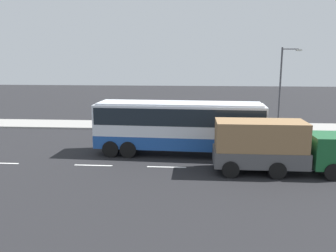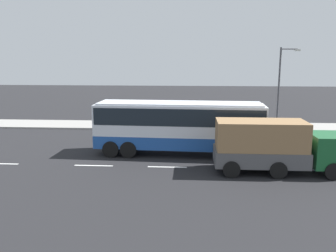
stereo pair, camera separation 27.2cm
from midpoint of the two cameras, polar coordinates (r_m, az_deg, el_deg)
name	(u,v)px [view 2 (the right image)]	position (r m, az deg, el deg)	size (l,w,h in m)	color
ground_plane	(203,153)	(24.86, 5.28, -4.41)	(120.00, 120.00, 0.00)	black
sidewalk_curb	(199,126)	(34.24, 4.87, -0.01)	(80.00, 4.00, 0.15)	gray
lane_centreline	(178,167)	(21.71, 1.24, -6.66)	(35.27, 0.16, 0.01)	white
coach_bus	(179,122)	(24.08, 1.49, 0.57)	(11.49, 3.22, 3.61)	#1E4C9E
cargo_truck	(274,145)	(21.24, 16.38, -2.99)	(7.30, 2.56, 3.03)	#19592D
pedestrian_near_curb	(178,117)	(32.82, 1.40, 1.39)	(0.32, 0.32, 1.68)	#38334C
pedestrian_at_crossing	(162,116)	(33.92, -1.28, 1.61)	(0.32, 0.32, 1.58)	#38334C
street_lamp	(281,83)	(33.18, 17.51, 6.58)	(1.73, 0.24, 7.31)	#47474C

